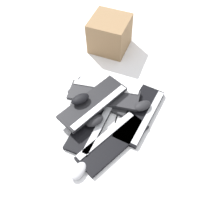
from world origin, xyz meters
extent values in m
plane|color=white|center=(0.00, 0.00, 0.00)|extent=(3.20, 3.20, 0.00)
cube|color=black|center=(0.12, -0.07, 0.01)|extent=(0.41, 0.42, 0.02)
cube|color=#B2B5BA|center=(0.08, -0.03, 0.03)|extent=(0.31, 0.33, 0.01)
cube|color=black|center=(0.05, 0.10, 0.01)|extent=(0.46, 0.31, 0.02)
cube|color=silver|center=(0.07, 0.05, 0.03)|extent=(0.40, 0.20, 0.01)
cube|color=black|center=(-0.17, -0.03, 0.01)|extent=(0.43, 0.41, 0.02)
cube|color=#B2B5BA|center=(-0.21, 0.02, 0.03)|extent=(0.34, 0.31, 0.01)
cube|color=#232326|center=(-0.01, -0.23, 0.01)|extent=(0.40, 0.43, 0.02)
cube|color=#B2B5BA|center=(-0.05, -0.26, 0.03)|extent=(0.31, 0.34, 0.01)
cube|color=#232326|center=(-0.01, -0.22, 0.04)|extent=(0.45, 0.36, 0.02)
cube|color=silver|center=(-0.04, -0.26, 0.06)|extent=(0.37, 0.26, 0.01)
cube|color=black|center=(0.08, -0.16, 0.07)|extent=(0.46, 0.32, 0.02)
cube|color=silver|center=(0.05, -0.11, 0.09)|extent=(0.39, 0.21, 0.01)
ellipsoid|color=black|center=(-0.20, -0.05, 0.05)|extent=(0.12, 0.08, 0.04)
ellipsoid|color=black|center=(0.15, -0.19, 0.11)|extent=(0.12, 0.09, 0.04)
ellipsoid|color=#B7B7BC|center=(0.28, 0.20, 0.02)|extent=(0.13, 0.12, 0.04)
ellipsoid|color=black|center=(0.10, -0.05, 0.05)|extent=(0.12, 0.09, 0.04)
cylinder|color=black|center=(0.23, 0.07, 0.00)|extent=(0.06, 0.09, 0.01)
cylinder|color=black|center=(0.18, 0.11, 0.00)|extent=(0.05, 0.01, 0.01)
cylinder|color=black|center=(0.12, 0.07, 0.00)|extent=(0.07, 0.08, 0.01)
cylinder|color=black|center=(0.05, 0.02, 0.00)|extent=(0.09, 0.05, 0.01)
cylinder|color=black|center=(-0.02, -0.04, 0.00)|extent=(0.06, 0.08, 0.01)
cylinder|color=black|center=(-0.06, -0.11, 0.00)|extent=(0.04, 0.07, 0.01)
sphere|color=black|center=(0.26, 0.02, 0.00)|extent=(0.01, 0.01, 0.01)
sphere|color=black|center=(0.21, 0.11, 0.00)|extent=(0.01, 0.01, 0.01)
sphere|color=black|center=(0.16, 0.11, 0.00)|extent=(0.01, 0.01, 0.01)
sphere|color=black|center=(0.09, 0.04, 0.00)|extent=(0.01, 0.01, 0.01)
sphere|color=black|center=(0.00, 0.00, 0.00)|extent=(0.01, 0.01, 0.01)
sphere|color=black|center=(-0.05, -0.08, 0.00)|extent=(0.01, 0.01, 0.01)
sphere|color=black|center=(-0.08, -0.15, 0.00)|extent=(0.01, 0.01, 0.01)
cube|color=olive|center=(-0.21, -0.67, 0.12)|extent=(0.36, 0.36, 0.23)
camera|label=1|loc=(0.28, 0.71, 1.27)|focal=40.00mm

